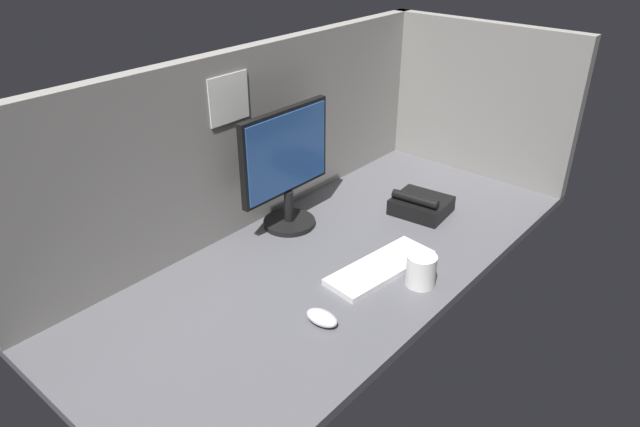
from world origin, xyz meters
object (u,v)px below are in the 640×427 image
Objects in this scene: monitor at (286,164)px; mouse at (322,318)px; keyboard at (381,268)px; mug_ceramic_white at (421,270)px; desk_phone at (421,205)px.

monitor reaches higher than mouse.
mug_ceramic_white is (1.74, -12.90, 3.83)cm from keyboard.
monitor is at bearing 140.53° from desk_phone.
mug_ceramic_white is (32.40, -10.35, 3.13)cm from mouse.
mouse is at bearing -127.15° from monitor.
desk_phone is at bearing 9.34° from mouse.
monitor is 56.96cm from mug_ceramic_white.
desk_phone is (37.85, 23.49, -1.64)cm from mug_ceramic_white.
monitor is 58.74cm from mouse.
mouse is 0.99× the size of mug_ceramic_white.
keyboard is (-2.46, -41.16, -21.73)cm from monitor.
monitor is 1.13× the size of keyboard.
keyboard is 3.85× the size of mouse.
monitor is 4.31× the size of mug_ceramic_white.
keyboard is at bearing -165.02° from desk_phone.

